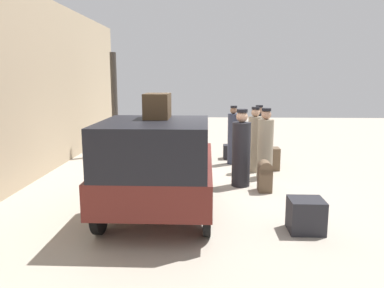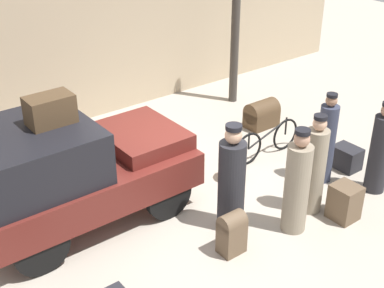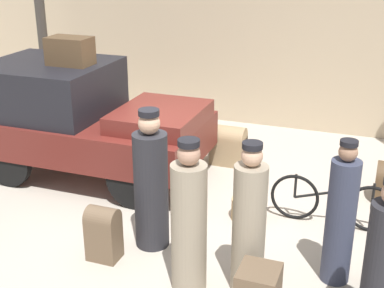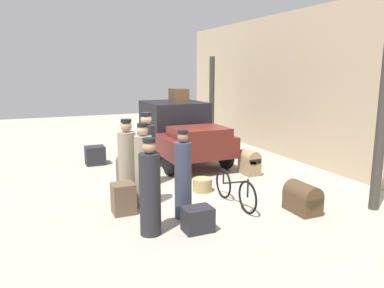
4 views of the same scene
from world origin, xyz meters
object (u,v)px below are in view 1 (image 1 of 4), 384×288
object	(u,v)px
wicker_basket	(197,169)
bicycle	(190,153)
trunk_umber_medium	(265,175)
trunk_barrel_dark	(158,149)
conductor_in_dark_uniform	(258,135)
suitcase_tan_flat	(231,152)
porter_with_bicycle	(255,142)
trunk_wicker_pale	(123,168)
trunk_large_brown	(271,159)
porter_standing_middle	(241,151)
porter_lifting_near_truck	(233,137)
porter_carrying_trunk	(265,146)
suitcase_black_upright	(306,215)
trunk_on_truck_roof	(157,106)
truck	(159,163)

from	to	relation	value
wicker_basket	bicycle	bearing A→B (deg)	11.74
trunk_umber_medium	trunk_barrel_dark	distance (m)	4.32
conductor_in_dark_uniform	suitcase_tan_flat	xyz separation A→B (m)	(0.22, 0.78, -0.55)
trunk_umber_medium	porter_with_bicycle	bearing A→B (deg)	0.69
conductor_in_dark_uniform	trunk_wicker_pale	xyz separation A→B (m)	(-2.53, 3.54, -0.42)
porter_with_bicycle	trunk_large_brown	world-z (taller)	porter_with_bicycle
porter_standing_middle	porter_with_bicycle	bearing A→B (deg)	-19.37
conductor_in_dark_uniform	trunk_large_brown	world-z (taller)	conductor_in_dark_uniform
bicycle	porter_with_bicycle	size ratio (longest dim) A/B	0.96
wicker_basket	trunk_barrel_dark	bearing A→B (deg)	32.89
conductor_in_dark_uniform	trunk_umber_medium	xyz separation A→B (m)	(-3.10, 0.26, -0.40)
porter_standing_middle	suitcase_tan_flat	xyz separation A→B (m)	(2.91, 0.03, -0.59)
porter_with_bicycle	trunk_barrel_dark	xyz separation A→B (m)	(1.56, 2.76, -0.51)
porter_lifting_near_truck	porter_carrying_trunk	distance (m)	1.65
suitcase_black_upright	porter_lifting_near_truck	bearing A→B (deg)	10.13
porter_lifting_near_truck	porter_with_bicycle	bearing A→B (deg)	-150.59
porter_with_bicycle	porter_standing_middle	size ratio (longest dim) A/B	0.97
porter_with_bicycle	porter_carrying_trunk	size ratio (longest dim) A/B	0.99
suitcase_tan_flat	trunk_large_brown	bearing A→B (deg)	-143.44
suitcase_black_upright	porter_with_bicycle	bearing A→B (deg)	5.21
porter_carrying_trunk	trunk_umber_medium	distance (m)	1.23
porter_carrying_trunk	trunk_umber_medium	world-z (taller)	porter_carrying_trunk
bicycle	conductor_in_dark_uniform	distance (m)	2.15
porter_lifting_near_truck	trunk_large_brown	size ratio (longest dim) A/B	2.80
bicycle	trunk_on_truck_roof	distance (m)	4.43
conductor_in_dark_uniform	trunk_umber_medium	world-z (taller)	conductor_in_dark_uniform
porter_lifting_near_truck	trunk_on_truck_roof	distance (m)	4.73
suitcase_black_upright	trunk_wicker_pale	size ratio (longest dim) A/B	0.83
wicker_basket	porter_carrying_trunk	bearing A→B (deg)	-97.64
trunk_on_truck_roof	porter_standing_middle	bearing A→B (deg)	-38.54
suitcase_tan_flat	porter_carrying_trunk	bearing A→B (deg)	-162.56
conductor_in_dark_uniform	trunk_barrel_dark	bearing A→B (deg)	85.98
bicycle	porter_carrying_trunk	size ratio (longest dim) A/B	0.95
bicycle	suitcase_tan_flat	xyz separation A→B (m)	(0.86, -1.22, -0.12)
trunk_barrel_dark	suitcase_tan_flat	world-z (taller)	trunk_barrel_dark
trunk_umber_medium	trunk_wicker_pale	xyz separation A→B (m)	(0.57, 3.28, -0.02)
conductor_in_dark_uniform	trunk_barrel_dark	xyz separation A→B (m)	(0.21, 3.04, -0.48)
porter_with_bicycle	trunk_on_truck_roof	xyz separation A→B (m)	(-3.39, 2.10, 1.20)
truck	porter_with_bicycle	distance (m)	3.88
trunk_large_brown	suitcase_black_upright	world-z (taller)	trunk_large_brown
porter_carrying_trunk	trunk_umber_medium	xyz separation A→B (m)	(-1.14, 0.16, -0.43)
porter_lifting_near_truck	trunk_barrel_dark	world-z (taller)	porter_lifting_near_truck
truck	wicker_basket	distance (m)	3.06
porter_standing_middle	trunk_umber_medium	bearing A→B (deg)	-129.74
porter_carrying_trunk	trunk_wicker_pale	distance (m)	3.52
wicker_basket	porter_lifting_near_truck	xyz separation A→B (m)	(1.27, -1.00, 0.63)
porter_carrying_trunk	trunk_wicker_pale	xyz separation A→B (m)	(-0.58, 3.44, -0.45)
truck	porter_standing_middle	distance (m)	2.52
porter_lifting_near_truck	suitcase_black_upright	size ratio (longest dim) A/B	3.03
conductor_in_dark_uniform	trunk_barrel_dark	distance (m)	3.08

